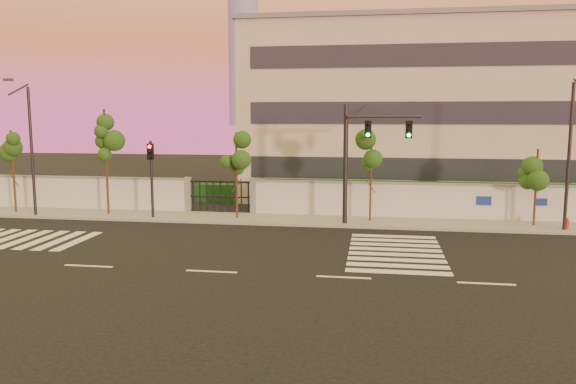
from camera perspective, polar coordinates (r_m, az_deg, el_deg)
name	(u,v)px	position (r m, az deg, el deg)	size (l,w,h in m)	color
ground	(212,272)	(21.66, -7.78, -8.02)	(120.00, 120.00, 0.00)	black
sidewalk	(265,219)	(31.58, -2.33, -2.76)	(60.00, 3.00, 0.15)	gray
perimeter_wall	(272,198)	(32.84, -1.65, -0.58)	(60.00, 0.36, 2.20)	#B9BBC1
hedge_row	(296,196)	(35.39, 0.85, -0.38)	(41.00, 4.25, 1.80)	#103610
institutional_building	(418,111)	(42.03, 13.03, 8.03)	(24.40, 12.40, 12.25)	#BDB6A0
distant_skyscraper	(243,7)	(313.29, -4.61, 18.19)	(16.00, 16.00, 118.00)	slate
road_markings	(202,247)	(25.58, -8.77, -5.54)	(57.00, 7.62, 0.02)	silver
street_tree_b	(13,153)	(36.87, -26.18, 3.61)	(1.62, 1.29, 4.99)	#382314
street_tree_c	(106,138)	(34.04, -18.02, 5.24)	(1.63, 1.30, 6.21)	#382314
street_tree_d	(237,156)	(31.20, -5.22, 3.66)	(1.50, 1.19, 4.93)	#382314
street_tree_e	(372,156)	(30.60, 8.49, 3.68)	(1.39, 1.11, 5.05)	#382314
street_tree_f	(537,170)	(31.80, 23.99, 2.06)	(1.41, 1.12, 4.14)	#382314
traffic_signal_main	(361,150)	(29.60, 7.45, 4.26)	(3.99, 1.45, 6.44)	black
traffic_signal_secondary	(151,170)	(32.28, -13.72, 2.18)	(0.35, 0.34, 4.45)	black
streetlight_west	(30,144)	(35.09, -24.77, 4.41)	(0.47, 1.88, 7.80)	black
streetlight_east	(571,149)	(30.94, 26.77, 3.93)	(0.47, 1.88, 7.82)	black
fire_hydrant	(566,225)	(31.77, 26.42, -3.00)	(0.29, 0.27, 0.73)	red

